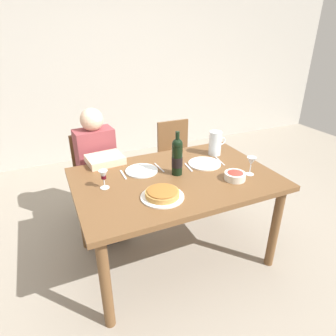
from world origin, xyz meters
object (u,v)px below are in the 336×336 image
dinner_plate_left_setting (142,171)px  chair_left (95,172)px  water_pitcher (215,145)px  diner_left (101,171)px  dinner_plate_right_setting (205,164)px  wine_bottle (177,157)px  salad_bowl (235,175)px  wine_glass_left_diner (104,176)px  baked_tart (162,194)px  wine_glass_right_diner (251,162)px  dining_table (175,187)px  chair_right (177,156)px

dinner_plate_left_setting → chair_left: 0.77m
water_pitcher → diner_left: 1.05m
dinner_plate_left_setting → dinner_plate_right_setting: bearing=-9.8°
wine_bottle → salad_bowl: bearing=-36.0°
wine_glass_left_diner → dinner_plate_right_setting: 0.85m
salad_bowl → chair_left: chair_left is taller
salad_bowl → wine_glass_left_diner: (-0.91, 0.27, 0.06)m
baked_tart → salad_bowl: bearing=1.2°
wine_glass_right_diner → diner_left: (-0.98, 0.83, -0.25)m
diner_left → dinner_plate_left_setting: bearing=112.9°
water_pitcher → chair_left: size_ratio=0.24×
salad_bowl → wine_glass_left_diner: bearing=163.4°
baked_tart → chair_left: bearing=102.8°
dining_table → wine_glass_right_diner: bearing=-20.4°
chair_right → dinner_plate_right_setting: bearing=81.2°
water_pitcher → salad_bowl: size_ratio=1.34×
baked_tart → wine_glass_left_diner: 0.43m
water_pitcher → dining_table: bearing=-153.9°
chair_left → baked_tart: bearing=97.5°
dinner_plate_left_setting → diner_left: size_ratio=0.22×
wine_glass_right_diner → dining_table: bearing=159.6°
wine_glass_left_diner → water_pitcher: bearing=10.8°
salad_bowl → wine_glass_right_diner: size_ratio=1.10×
dining_table → wine_bottle: wine_bottle is taller
baked_tart → wine_glass_right_diner: wine_glass_right_diner is taller
diner_left → salad_bowl: bearing=128.6°
salad_bowl → wine_bottle: bearing=144.0°
dinner_plate_left_setting → diner_left: (-0.24, 0.44, -0.15)m
salad_bowl → wine_glass_left_diner: wine_glass_left_diner is taller
wine_glass_right_diner → dinner_plate_left_setting: 0.84m
dinner_plate_right_setting → diner_left: diner_left is taller
baked_tart → dinner_plate_left_setting: bearing=89.3°
water_pitcher → chair_left: (-0.96, 0.62, -0.36)m
diner_left → dinner_plate_right_setting: bearing=139.5°
wine_bottle → dinner_plate_right_setting: 0.32m
dining_table → baked_tart: size_ratio=5.14×
wine_glass_left_diner → wine_bottle: bearing=-1.5°
salad_bowl → wine_glass_right_diner: bearing=7.5°
baked_tart → chair_right: bearing=59.9°
wine_bottle → salad_bowl: (0.35, -0.26, -0.11)m
water_pitcher → salad_bowl: (-0.12, -0.47, -0.06)m
baked_tart → dinner_plate_left_setting: 0.42m
wine_glass_left_diner → wine_glass_right_diner: 1.09m
salad_bowl → dining_table: bearing=150.2°
water_pitcher → diner_left: size_ratio=0.18×
dining_table → wine_glass_right_diner: (0.54, -0.20, 0.20)m
water_pitcher → wine_glass_left_diner: (-1.03, -0.20, 0.00)m
wine_bottle → dinner_plate_right_setting: size_ratio=1.28×
dinner_plate_left_setting → wine_glass_left_diner: bearing=-156.6°
wine_glass_right_diner → chair_right: (-0.09, 1.10, -0.37)m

